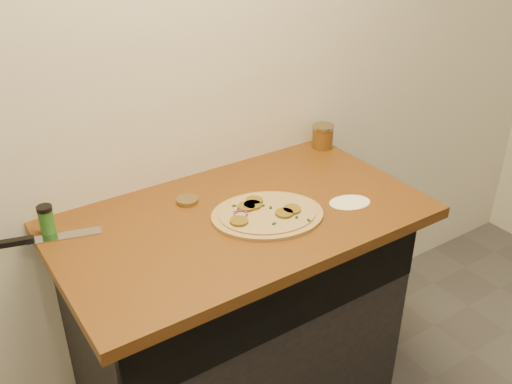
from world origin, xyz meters
TOP-DOWN VIEW (x-y plane):
  - cabinet at (0.00, 1.45)m, footprint 1.10×0.60m
  - countertop at (0.00, 1.42)m, footprint 1.20×0.70m
  - pizza at (0.06, 1.36)m, footprint 0.46×0.46m
  - chefs_knife at (-0.59, 1.62)m, footprint 0.31×0.12m
  - mason_jar_lid at (-0.11, 1.58)m, footprint 0.08×0.08m
  - salsa_jar at (0.55, 1.67)m, footprint 0.09×0.09m
  - spice_shaker at (-0.55, 1.65)m, footprint 0.05×0.05m
  - flour_spill at (0.34, 1.28)m, footprint 0.18×0.18m

SIDE VIEW (x-z plane):
  - cabinet at x=0.00m, z-range 0.00..0.86m
  - countertop at x=0.00m, z-range 0.86..0.90m
  - flour_spill at x=0.34m, z-range 0.90..0.90m
  - chefs_knife at x=-0.59m, z-range 0.90..0.91m
  - mason_jar_lid at x=-0.11m, z-range 0.90..0.92m
  - pizza at x=0.06m, z-range 0.90..0.92m
  - spice_shaker at x=-0.55m, z-range 0.90..0.99m
  - salsa_jar at x=0.55m, z-range 0.90..1.00m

